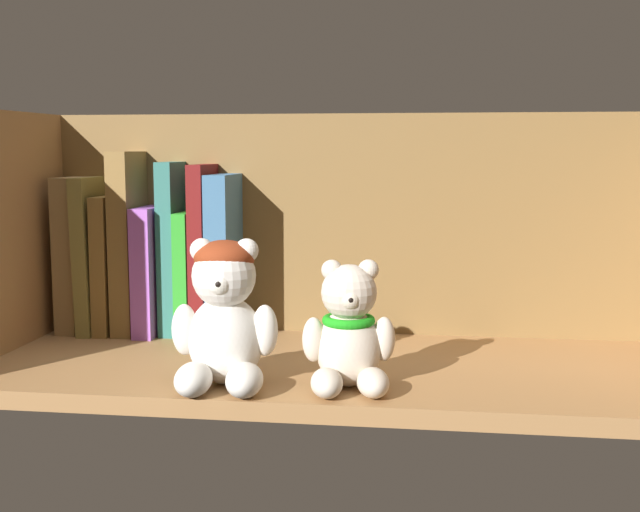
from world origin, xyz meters
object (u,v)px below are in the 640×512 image
(teddy_bear_smaller, at_px, (349,334))
(book_7, at_px, (209,249))
(book_2, at_px, (115,263))
(book_3, at_px, (134,242))
(book_0, at_px, (79,253))
(book_6, at_px, (193,271))
(book_5, at_px, (175,247))
(book_8, at_px, (229,254))
(teddy_bear_larger, at_px, (224,317))
(book_1, at_px, (98,253))
(book_4, at_px, (156,268))

(teddy_bear_smaller, bearing_deg, book_7, 132.33)
(book_2, xyz_separation_m, book_3, (0.03, 0.00, 0.03))
(book_0, bearing_deg, book_6, 0.00)
(book_2, height_order, teddy_bear_smaller, book_2)
(book_5, xyz_separation_m, book_7, (0.05, 0.00, -0.00))
(book_3, distance_m, teddy_bear_smaller, 0.40)
(book_2, height_order, book_8, book_8)
(book_6, relative_size, teddy_bear_larger, 1.06)
(book_3, xyz_separation_m, book_8, (0.13, 0.00, -0.01))
(book_8, xyz_separation_m, teddy_bear_smaller, (0.19, -0.24, -0.05))
(book_1, bearing_deg, book_3, 0.00)
(book_5, bearing_deg, book_0, 180.00)
(book_6, bearing_deg, book_2, 180.00)
(book_5, xyz_separation_m, book_8, (0.07, 0.00, -0.01))
(book_2, distance_m, book_4, 0.06)
(book_3, bearing_deg, book_4, 0.00)
(book_3, height_order, book_8, book_3)
(book_8, bearing_deg, book_2, 180.00)
(teddy_bear_smaller, bearing_deg, book_3, 143.53)
(book_0, height_order, book_6, book_0)
(book_4, xyz_separation_m, teddy_bear_larger, (0.16, -0.25, -0.01))
(book_3, relative_size, book_4, 1.43)
(book_0, bearing_deg, teddy_bear_larger, -42.43)
(book_4, xyz_separation_m, book_6, (0.05, 0.00, -0.00))
(book_8, bearing_deg, book_3, 180.00)
(book_6, bearing_deg, book_3, 180.00)
(book_7, bearing_deg, book_4, 180.00)
(book_7, distance_m, teddy_bear_larger, 0.26)
(book_7, bearing_deg, book_0, 180.00)
(book_4, bearing_deg, book_8, 0.00)
(book_0, xyz_separation_m, book_1, (0.03, 0.00, 0.00))
(book_1, distance_m, book_5, 0.11)
(teddy_bear_larger, bearing_deg, book_5, 118.13)
(book_2, distance_m, book_5, 0.09)
(book_6, height_order, teddy_bear_larger, book_6)
(book_2, bearing_deg, book_8, 0.00)
(book_3, relative_size, book_6, 1.48)
(book_2, bearing_deg, book_1, 180.00)
(book_1, distance_m, book_3, 0.05)
(book_6, bearing_deg, book_0, 180.00)
(book_0, height_order, teddy_bear_smaller, book_0)
(book_4, distance_m, book_5, 0.04)
(book_3, xyz_separation_m, teddy_bear_smaller, (0.32, -0.24, -0.06))
(book_3, height_order, book_4, book_3)
(book_2, relative_size, book_5, 0.80)
(teddy_bear_larger, bearing_deg, book_4, 122.90)
(book_5, distance_m, teddy_bear_larger, 0.28)
(book_6, bearing_deg, book_4, 180.00)
(book_6, xyz_separation_m, book_7, (0.02, 0.00, 0.03))
(book_4, bearing_deg, book_7, 0.00)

